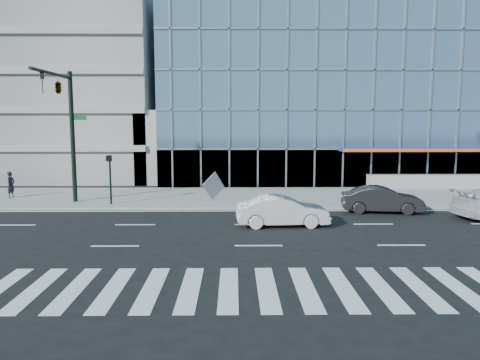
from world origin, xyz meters
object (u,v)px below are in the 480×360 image
object	(u,v)px
pedestrian	(11,185)
tilted_panel	(213,186)
ped_signal_post	(110,172)
traffic_signal	(63,104)
white_sedan	(282,211)
dark_sedan	(382,200)

from	to	relation	value
pedestrian	tilted_panel	xyz separation A→B (m)	(13.35, -1.16, 0.05)
ped_signal_post	tilted_panel	bearing A→B (deg)	12.92
traffic_signal	tilted_panel	bearing A→B (deg)	11.66
traffic_signal	white_sedan	size ratio (longest dim) A/B	1.76
white_sedan	pedestrian	world-z (taller)	pedestrian
dark_sedan	pedestrian	world-z (taller)	pedestrian
white_sedan	pedestrian	xyz separation A→B (m)	(-17.06, 7.83, 0.26)
white_sedan	ped_signal_post	bearing A→B (deg)	59.13
ped_signal_post	tilted_panel	world-z (taller)	ped_signal_post
ped_signal_post	dark_sedan	size ratio (longest dim) A/B	0.67
dark_sedan	ped_signal_post	bearing A→B (deg)	90.36
pedestrian	dark_sedan	bearing A→B (deg)	-89.53
white_sedan	tilted_panel	size ratio (longest dim) A/B	3.50
tilted_panel	traffic_signal	bearing A→B (deg)	149.33
pedestrian	traffic_signal	bearing A→B (deg)	-110.56
ped_signal_post	pedestrian	distance (m)	7.72
traffic_signal	pedestrian	xyz separation A→B (m)	(-4.70, 2.95, -5.15)
ped_signal_post	white_sedan	world-z (taller)	ped_signal_post
traffic_signal	dark_sedan	world-z (taller)	traffic_signal
ped_signal_post	white_sedan	xyz separation A→B (m)	(9.87, -5.26, -1.39)
ped_signal_post	traffic_signal	bearing A→B (deg)	-171.48
traffic_signal	white_sedan	world-z (taller)	traffic_signal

